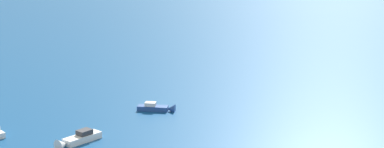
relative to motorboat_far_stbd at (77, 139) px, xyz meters
name	(u,v)px	position (x,y,z in m)	size (l,w,h in m)	color
motorboat_far_stbd	(77,139)	(0.00, 0.00, 0.00)	(11.15, 6.64, 3.16)	white
motorboat_ahead	(158,108)	(-24.62, -13.12, -0.14)	(8.82, 7.22, 2.65)	#23478C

